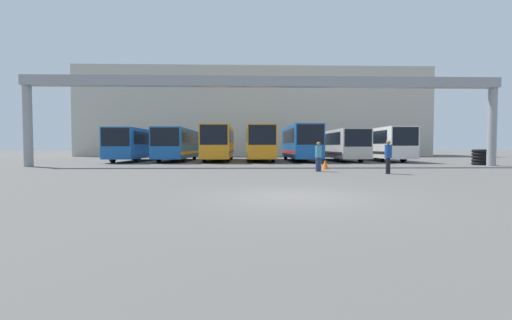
{
  "coord_description": "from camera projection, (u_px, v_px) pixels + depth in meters",
  "views": [
    {
      "loc": [
        -1.38,
        -9.6,
        1.43
      ],
      "look_at": [
        -0.52,
        18.55,
        0.3
      ],
      "focal_mm": 24.0,
      "sensor_mm": 36.0,
      "label": 1
    }
  ],
  "objects": [
    {
      "name": "pedestrian_near_center",
      "position": [
        318.0,
        156.0,
        19.38
      ],
      "size": [
        0.35,
        0.35,
        1.69
      ],
      "rotation": [
        0.0,
        0.0,
        0.36
      ],
      "color": "navy",
      "rests_on": "ground"
    },
    {
      "name": "pedestrian_far_center",
      "position": [
        388.0,
        156.0,
        17.73
      ],
      "size": [
        0.36,
        0.36,
        1.74
      ],
      "rotation": [
        0.0,
        0.0,
        0.94
      ],
      "color": "black",
      "rests_on": "ground"
    },
    {
      "name": "overhead_gantry",
      "position": [
        265.0,
        90.0,
        24.41
      ],
      "size": [
        33.98,
        0.8,
        6.38
      ],
      "color": "gray",
      "rests_on": "ground"
    },
    {
      "name": "bus_slot_3",
      "position": [
        260.0,
        142.0,
        33.7
      ],
      "size": [
        2.52,
        11.18,
        3.3
      ],
      "color": "orange",
      "rests_on": "ground"
    },
    {
      "name": "bus_slot_2",
      "position": [
        219.0,
        141.0,
        33.7
      ],
      "size": [
        2.5,
        11.41,
        3.31
      ],
      "color": "orange",
      "rests_on": "ground"
    },
    {
      "name": "bus_slot_0",
      "position": [
        135.0,
        143.0,
        32.79
      ],
      "size": [
        2.52,
        10.06,
        3.03
      ],
      "color": "#1959A5",
      "rests_on": "ground"
    },
    {
      "name": "bus_slot_5",
      "position": [
        339.0,
        143.0,
        34.08
      ],
      "size": [
        2.53,
        11.42,
        2.96
      ],
      "color": "beige",
      "rests_on": "ground"
    },
    {
      "name": "building_backdrop",
      "position": [
        254.0,
        115.0,
        53.72
      ],
      "size": [
        50.76,
        12.0,
        12.74
      ],
      "color": "#B7B2A3",
      "rests_on": "ground"
    },
    {
      "name": "tire_stack",
      "position": [
        479.0,
        157.0,
        26.16
      ],
      "size": [
        1.04,
        1.04,
        1.2
      ],
      "color": "black",
      "rests_on": "ground"
    },
    {
      "name": "bus_slot_1",
      "position": [
        178.0,
        143.0,
        33.4
      ],
      "size": [
        2.58,
        11.05,
        3.05
      ],
      "color": "#1959A5",
      "rests_on": "ground"
    },
    {
      "name": "bus_slot_6",
      "position": [
        378.0,
        143.0,
        34.33
      ],
      "size": [
        2.43,
        11.7,
        3.14
      ],
      "color": "silver",
      "rests_on": "ground"
    },
    {
      "name": "ground_plane",
      "position": [
        294.0,
        197.0,
        9.69
      ],
      "size": [
        200.0,
        200.0,
        0.0
      ],
      "primitive_type": "plane",
      "color": "#514F4C"
    },
    {
      "name": "bus_slot_4",
      "position": [
        300.0,
        141.0,
        33.59
      ],
      "size": [
        2.5,
        10.7,
        3.34
      ],
      "color": "#1959A5",
      "rests_on": "ground"
    },
    {
      "name": "traffic_cone",
      "position": [
        325.0,
        164.0,
        21.43
      ],
      "size": [
        0.45,
        0.45,
        0.59
      ],
      "color": "orange",
      "rests_on": "ground"
    }
  ]
}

